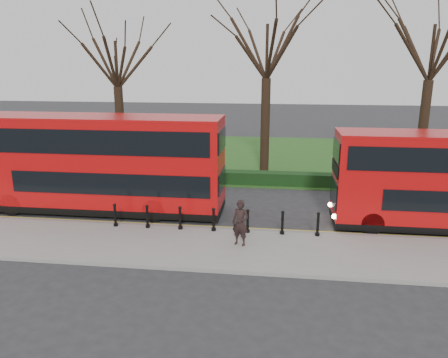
# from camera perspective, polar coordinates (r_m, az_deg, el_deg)

# --- Properties ---
(ground) EXTENTS (120.00, 120.00, 0.00)m
(ground) POSITION_cam_1_polar(r_m,az_deg,el_deg) (20.54, -1.46, -5.71)
(ground) COLOR #28282B
(ground) RESTS_ON ground
(pavement) EXTENTS (60.00, 4.00, 0.15)m
(pavement) POSITION_cam_1_polar(r_m,az_deg,el_deg) (17.77, -2.94, -8.89)
(pavement) COLOR gray
(pavement) RESTS_ON ground
(kerb) EXTENTS (60.00, 0.25, 0.16)m
(kerb) POSITION_cam_1_polar(r_m,az_deg,el_deg) (19.59, -1.91, -6.54)
(kerb) COLOR slate
(kerb) RESTS_ON ground
(grass_verge) EXTENTS (60.00, 18.00, 0.06)m
(grass_verge) POSITION_cam_1_polar(r_m,az_deg,el_deg) (34.86, 2.27, 3.06)
(grass_verge) COLOR #24521B
(grass_verge) RESTS_ON ground
(hedge) EXTENTS (60.00, 0.90, 0.80)m
(hedge) POSITION_cam_1_polar(r_m,az_deg,el_deg) (26.84, 0.73, 0.21)
(hedge) COLOR black
(hedge) RESTS_ON ground
(yellow_line_outer) EXTENTS (60.00, 0.10, 0.01)m
(yellow_line_outer) POSITION_cam_1_polar(r_m,az_deg,el_deg) (19.89, -1.77, -6.41)
(yellow_line_outer) COLOR yellow
(yellow_line_outer) RESTS_ON ground
(yellow_line_inner) EXTENTS (60.00, 0.10, 0.01)m
(yellow_line_inner) POSITION_cam_1_polar(r_m,az_deg,el_deg) (20.07, -1.68, -6.20)
(yellow_line_inner) COLOR yellow
(yellow_line_inner) RESTS_ON ground
(tree_left) EXTENTS (6.57, 6.57, 10.26)m
(tree_left) POSITION_cam_1_polar(r_m,az_deg,el_deg) (30.97, -13.90, 14.97)
(tree_left) COLOR black
(tree_left) RESTS_ON ground
(tree_mid) EXTENTS (7.29, 7.29, 11.39)m
(tree_mid) POSITION_cam_1_polar(r_m,az_deg,el_deg) (29.00, 5.65, 16.97)
(tree_mid) COLOR black
(tree_mid) RESTS_ON ground
(tree_right) EXTENTS (7.20, 7.20, 11.25)m
(tree_right) POSITION_cam_1_polar(r_m,az_deg,el_deg) (30.36, 25.60, 15.35)
(tree_right) COLOR black
(tree_right) RESTS_ON ground
(bollard_row) EXTENTS (9.05, 0.15, 1.00)m
(bollard_row) POSITION_cam_1_polar(r_m,az_deg,el_deg) (19.02, -1.37, -5.35)
(bollard_row) COLOR black
(bollard_row) RESTS_ON pavement
(bus_lead) EXTENTS (11.99, 2.75, 4.77)m
(bus_lead) POSITION_cam_1_polar(r_m,az_deg,el_deg) (22.31, -15.74, 1.86)
(bus_lead) COLOR #B70B0C
(bus_lead) RESTS_ON ground
(pedestrian) EXTENTS (0.79, 0.65, 1.87)m
(pedestrian) POSITION_cam_1_polar(r_m,az_deg,el_deg) (17.46, 2.15, -5.75)
(pedestrian) COLOR black
(pedestrian) RESTS_ON pavement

